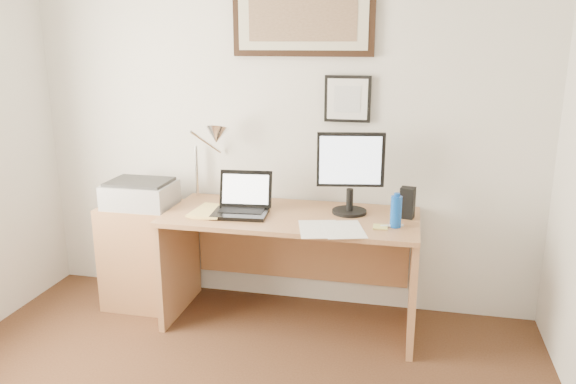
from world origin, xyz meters
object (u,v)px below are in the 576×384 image
(desk, at_px, (294,245))
(laptop, at_px, (242,205))
(side_cabinet, at_px, (143,255))
(lcd_monitor, at_px, (350,169))
(water_bottle, at_px, (396,212))
(printer, at_px, (140,194))
(book, at_px, (195,210))

(desk, distance_m, laptop, 0.44)
(side_cabinet, distance_m, lcd_monitor, 1.58)
(water_bottle, distance_m, laptop, 0.97)
(printer, bearing_deg, lcd_monitor, 3.20)
(desk, bearing_deg, book, -165.50)
(side_cabinet, bearing_deg, book, -15.19)
(water_bottle, bearing_deg, lcd_monitor, 145.40)
(book, distance_m, lcd_monitor, 1.03)
(printer, bearing_deg, water_bottle, -4.27)
(desk, xyz_separation_m, laptop, (-0.31, -0.13, 0.29))
(water_bottle, height_order, printer, water_bottle)
(water_bottle, xyz_separation_m, laptop, (-0.96, 0.06, -0.04))
(side_cabinet, distance_m, desk, 1.08)
(water_bottle, xyz_separation_m, printer, (-1.70, 0.13, -0.03))
(book, distance_m, desk, 0.68)
(desk, bearing_deg, water_bottle, -15.87)
(side_cabinet, height_order, lcd_monitor, lcd_monitor)
(water_bottle, relative_size, book, 0.65)
(water_bottle, bearing_deg, printer, 175.73)
(water_bottle, xyz_separation_m, desk, (-0.66, 0.19, -0.33))
(printer, bearing_deg, side_cabinet, 134.07)
(lcd_monitor, relative_size, printer, 1.18)
(laptop, height_order, lcd_monitor, lcd_monitor)
(side_cabinet, xyz_separation_m, lcd_monitor, (1.43, 0.05, 0.68))
(side_cabinet, bearing_deg, lcd_monitor, 2.19)
(water_bottle, distance_m, book, 1.27)
(lcd_monitor, bearing_deg, laptop, -167.47)
(book, relative_size, desk, 0.18)
(book, distance_m, laptop, 0.31)
(side_cabinet, relative_size, desk, 0.46)
(side_cabinet, xyz_separation_m, book, (0.46, -0.12, 0.40))
(water_bottle, height_order, desk, water_bottle)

